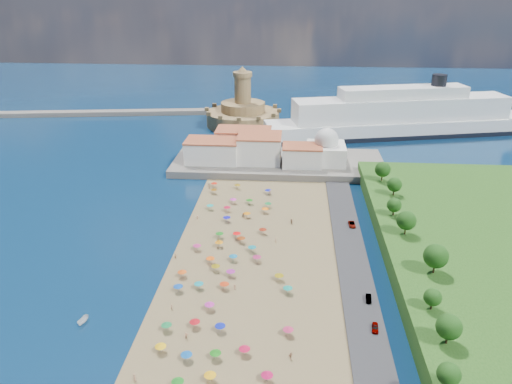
{
  "coord_description": "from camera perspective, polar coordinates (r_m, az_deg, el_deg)",
  "views": [
    {
      "loc": [
        16.02,
        -130.63,
        74.17
      ],
      "look_at": [
        4.0,
        25.0,
        8.0
      ],
      "focal_mm": 35.0,
      "sensor_mm": 36.0,
      "label": 1
    }
  ],
  "objects": [
    {
      "name": "parked_cars",
      "position": [
        143.85,
        11.89,
        -8.01
      ],
      "size": [
        2.22,
        56.85,
        1.25
      ],
      "color": "gray",
      "rests_on": "promenade"
    },
    {
      "name": "jetty",
      "position": [
        251.11,
        -2.19,
        6.06
      ],
      "size": [
        18.0,
        70.0,
        2.4
      ],
      "primitive_type": "cube",
      "color": "#59544C",
      "rests_on": "ground"
    },
    {
      "name": "domed_building",
      "position": [
        212.37,
        8.0,
        4.87
      ],
      "size": [
        16.0,
        16.0,
        15.0
      ],
      "color": "silver",
      "rests_on": "terrace"
    },
    {
      "name": "ground",
      "position": [
        151.07,
        -2.26,
        -6.45
      ],
      "size": [
        700.0,
        700.0,
        0.0
      ],
      "primitive_type": "plane",
      "color": "#071938",
      "rests_on": "ground"
    },
    {
      "name": "fortress",
      "position": [
        278.39,
        -1.51,
        8.94
      ],
      "size": [
        40.0,
        40.0,
        32.4
      ],
      "color": "#A28751",
      "rests_on": "ground"
    },
    {
      "name": "hillside_trees",
      "position": [
        145.69,
        17.33,
        -4.22
      ],
      "size": [
        12.7,
        107.92,
        7.95
      ],
      "color": "#382314",
      "rests_on": "hillside"
    },
    {
      "name": "cruise_ship",
      "position": [
        270.28,
        16.18,
        8.14
      ],
      "size": [
        141.76,
        52.66,
        30.74
      ],
      "color": "black",
      "rests_on": "ground"
    },
    {
      "name": "beach_parasols",
      "position": [
        140.42,
        -3.48,
        -7.93
      ],
      "size": [
        32.69,
        114.76,
        2.2
      ],
      "color": "gray",
      "rests_on": "beach"
    },
    {
      "name": "breakwater",
      "position": [
        318.8,
        -19.22,
        8.49
      ],
      "size": [
        199.03,
        34.77,
        2.6
      ],
      "primitive_type": "cube",
      "rotation": [
        0.0,
        0.0,
        0.14
      ],
      "color": "#59544C",
      "rests_on": "ground"
    },
    {
      "name": "beachgoers",
      "position": [
        151.4,
        -2.35,
        -5.89
      ],
      "size": [
        34.68,
        102.33,
        1.9
      ],
      "color": "tan",
      "rests_on": "beach"
    },
    {
      "name": "moored_boats",
      "position": [
        115.82,
        -19.99,
        -18.02
      ],
      "size": [
        9.47,
        28.74,
        1.63
      ],
      "color": "white",
      "rests_on": "ground"
    },
    {
      "name": "waterfront_buildings",
      "position": [
        215.6,
        -0.88,
        5.06
      ],
      "size": [
        57.0,
        29.0,
        11.0
      ],
      "color": "silver",
      "rests_on": "terrace"
    },
    {
      "name": "terrace",
      "position": [
        216.29,
        2.57,
        3.32
      ],
      "size": [
        90.0,
        36.0,
        3.0
      ],
      "primitive_type": "cube",
      "color": "#59544C",
      "rests_on": "ground"
    }
  ]
}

